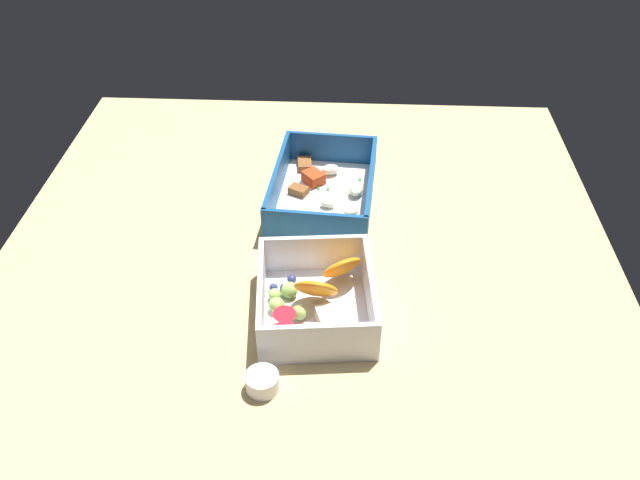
% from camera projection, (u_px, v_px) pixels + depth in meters
% --- Properties ---
extents(table_surface, '(0.80, 0.80, 0.02)m').
position_uv_depth(table_surface, '(308.00, 250.00, 0.87)').
color(table_surface, tan).
rests_on(table_surface, ground).
extents(pasta_container, '(0.22, 0.15, 0.05)m').
position_uv_depth(pasta_container, '(323.00, 192.00, 0.92)').
color(pasta_container, white).
rests_on(pasta_container, table_surface).
extents(fruit_bowl, '(0.16, 0.14, 0.06)m').
position_uv_depth(fruit_bowl, '(314.00, 301.00, 0.75)').
color(fruit_bowl, white).
rests_on(fruit_bowl, table_surface).
extents(paper_cup_liner, '(0.04, 0.04, 0.02)m').
position_uv_depth(paper_cup_liner, '(262.00, 382.00, 0.67)').
color(paper_cup_liner, white).
rests_on(paper_cup_liner, table_surface).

